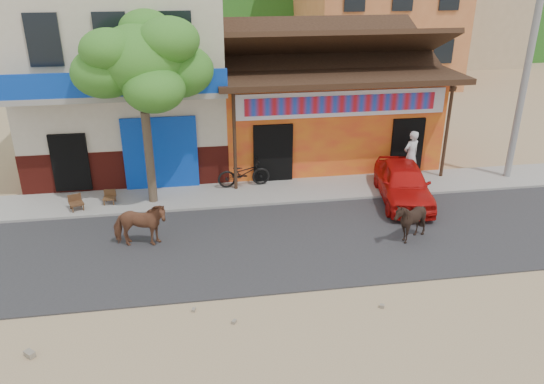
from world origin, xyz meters
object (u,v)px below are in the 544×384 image
at_px(cow_tan, 140,225).
at_px(cow_dark, 410,221).
at_px(tree, 145,112).
at_px(cafe_chair_left, 75,197).
at_px(cafe_chair_right, 109,192).
at_px(utility_pole, 527,67).
at_px(red_car, 403,183).
at_px(scooter, 244,173).
at_px(pedestrian, 411,155).

relative_size(cow_tan, cow_dark, 1.24).
bearing_deg(tree, cow_tan, -93.87).
height_order(cafe_chair_left, cafe_chair_right, cafe_chair_left).
bearing_deg(utility_pole, cafe_chair_left, -178.04).
bearing_deg(tree, cow_dark, -27.15).
height_order(red_car, scooter, red_car).
height_order(utility_pole, cow_tan, utility_pole).
bearing_deg(cafe_chair_left, pedestrian, -18.33).
relative_size(cow_tan, cafe_chair_right, 1.91).
xyz_separation_m(red_car, cafe_chair_right, (-9.60, 1.12, -0.17)).
relative_size(cow_dark, cafe_chair_right, 1.54).
relative_size(tree, scooter, 3.26).
height_order(cow_tan, red_car, same).
xyz_separation_m(red_car, pedestrian, (0.90, 1.63, 0.34)).
bearing_deg(cafe_chair_right, red_car, -1.91).
distance_m(cow_tan, red_car, 8.58).
xyz_separation_m(red_car, scooter, (-5.10, 1.90, -0.08)).
height_order(utility_pole, cafe_chair_left, utility_pole).
bearing_deg(cow_dark, cafe_chair_right, -102.35).
height_order(cow_dark, scooter, cow_dark).
xyz_separation_m(cow_tan, scooter, (3.29, 3.66, -0.08)).
distance_m(tree, red_car, 8.63).
bearing_deg(scooter, utility_pole, -98.09).
bearing_deg(pedestrian, cafe_chair_right, -19.93).
height_order(tree, cow_tan, tree).
bearing_deg(red_car, cow_dark, -98.17).
height_order(utility_pole, pedestrian, utility_pole).
relative_size(scooter, cafe_chair_right, 2.29).
height_order(utility_pole, red_car, utility_pole).
xyz_separation_m(tree, cow_tan, (-0.19, -2.88, -2.43)).
relative_size(tree, utility_pole, 0.75).
relative_size(cow_dark, cafe_chair_left, 1.40).
relative_size(red_car, pedestrian, 2.11).
xyz_separation_m(utility_pole, pedestrian, (-3.70, 0.32, -3.10)).
xyz_separation_m(utility_pole, cafe_chair_right, (-14.20, -0.19, -3.60)).
relative_size(tree, pedestrian, 3.32).
distance_m(cow_tan, pedestrian, 9.90).
xyz_separation_m(tree, utility_pole, (12.80, 0.20, 1.00)).
relative_size(cow_tan, scooter, 0.83).
relative_size(tree, cafe_chair_right, 7.45).
relative_size(tree, cow_tan, 3.90).
relative_size(cow_dark, scooter, 0.67).
height_order(tree, scooter, tree).
relative_size(utility_pole, cow_tan, 5.21).
bearing_deg(utility_pole, red_car, -164.03).
distance_m(utility_pole, cow_dark, 7.58).
bearing_deg(red_car, pedestrian, 71.13).
bearing_deg(pedestrian, cafe_chair_left, -18.53).
relative_size(cow_dark, pedestrian, 0.69).
bearing_deg(red_car, cafe_chair_right, -176.77).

